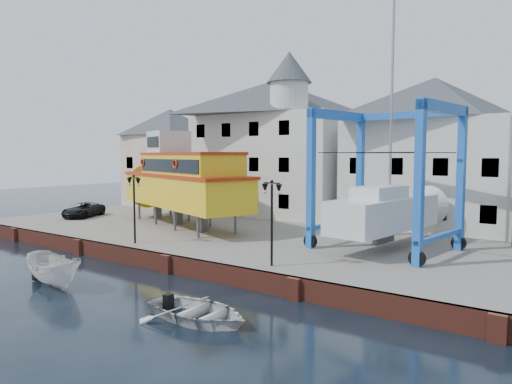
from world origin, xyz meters
The scene contains 13 objects.
ground centered at (0.00, 0.00, 0.00)m, with size 140.00×140.00×0.00m, color black.
hardstanding centered at (0.00, 11.00, 0.50)m, with size 44.00×22.00×1.00m, color slate.
quay_wall centered at (0.00, 0.10, 0.50)m, with size 44.00×0.47×1.00m.
building_pink centered at (-18.00, 18.00, 6.15)m, with size 8.00×7.00×10.30m.
building_white_main centered at (-4.87, 18.39, 7.34)m, with size 14.00×8.30×14.00m.
building_white_right centered at (9.00, 19.00, 6.60)m, with size 12.00×8.00×11.20m.
lamp_post_left centered at (-4.00, 1.20, 4.17)m, with size 1.12×0.32×4.20m.
lamp_post_right centered at (6.00, 1.20, 4.17)m, with size 1.12×0.32×4.20m.
tour_boat centered at (-7.26, 8.22, 4.43)m, with size 17.02×9.52×7.27m.
travel_lift centered at (9.23, 9.18, 3.58)m, with size 8.05×10.57×15.54m.
van centered at (-17.14, 6.58, 1.62)m, with size 2.06×4.46×1.24m, color black.
motorboat_a centered at (-2.68, -4.92, 0.00)m, with size 1.73×4.60×1.78m, color silver.
motorboat_b centered at (6.19, -4.35, 0.00)m, with size 3.26×4.56×0.95m, color silver.
Camera 1 is at (17.92, -17.14, 6.39)m, focal length 32.00 mm.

